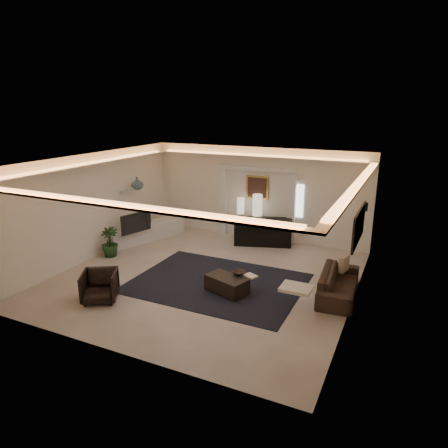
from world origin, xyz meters
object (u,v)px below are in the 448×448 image
at_px(console, 263,232).
at_px(coffee_table, 227,284).
at_px(armchair, 100,286).
at_px(sofa, 339,283).

height_order(console, coffee_table, console).
bearing_deg(console, armchair, -129.22).
distance_m(sofa, armchair, 5.30).
distance_m(sofa, coffee_table, 2.52).
relative_size(console, armchair, 2.30).
xyz_separation_m(coffee_table, armchair, (-2.35, -1.53, 0.13)).
xyz_separation_m(sofa, armchair, (-4.68, -2.49, 0.05)).
height_order(console, armchair, console).
height_order(sofa, coffee_table, sofa).
bearing_deg(coffee_table, armchair, -128.73).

